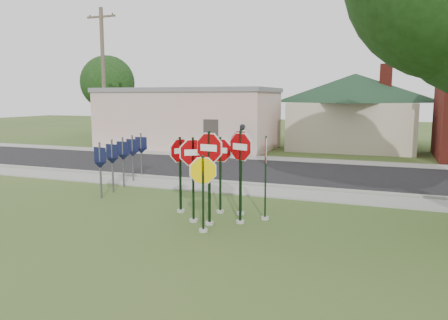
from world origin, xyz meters
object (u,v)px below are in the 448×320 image
at_px(stop_sign_yellow, 203,185).
at_px(pedestrian, 243,140).
at_px(stop_sign_center, 209,163).
at_px(stop_sign_left, 193,168).
at_px(utility_pole_near, 103,76).

height_order(stop_sign_yellow, pedestrian, stop_sign_yellow).
bearing_deg(stop_sign_center, pedestrian, 104.70).
distance_m(stop_sign_center, pedestrian, 14.13).
bearing_deg(stop_sign_yellow, pedestrian, 104.43).
xyz_separation_m(stop_sign_yellow, pedestrian, (-3.68, 14.32, -0.25)).
distance_m(stop_sign_center, stop_sign_left, 0.57).
bearing_deg(stop_sign_yellow, stop_sign_center, 98.67).
distance_m(stop_sign_center, stop_sign_yellow, 0.83).
relative_size(stop_sign_center, utility_pole_near, 0.29).
height_order(stop_sign_center, stop_sign_left, stop_sign_center).
relative_size(stop_sign_center, pedestrian, 1.44).
distance_m(utility_pole_near, pedestrian, 11.00).
relative_size(stop_sign_yellow, pedestrian, 1.12).
bearing_deg(stop_sign_center, utility_pole_near, 134.04).
bearing_deg(stop_sign_center, stop_sign_left, 169.47).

